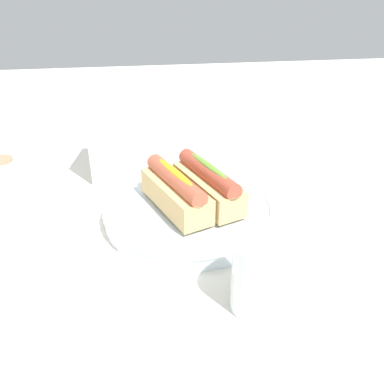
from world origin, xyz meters
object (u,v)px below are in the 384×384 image
water_glass (261,279)px  napkin_box (107,137)px  hotdog_front (208,184)px  paper_towel_roll (11,204)px  hotdog_back (175,191)px  serving_bowl (192,210)px

water_glass → napkin_box: napkin_box is taller
hotdog_front → napkin_box: bearing=41.3°
paper_towel_roll → napkin_box: bearing=-30.1°
hotdog_back → water_glass: 0.21m
hotdog_front → paper_towel_roll: 0.29m
hotdog_front → hotdog_back: (-0.01, 0.05, 0.00)m
hotdog_front → serving_bowl: bearing=104.9°
serving_bowl → hotdog_front: hotdog_front is taller
paper_towel_roll → serving_bowl: bearing=-83.9°
serving_bowl → paper_towel_roll: size_ratio=2.04×
serving_bowl → hotdog_back: (-0.01, 0.03, 0.04)m
water_glass → paper_towel_roll: 0.36m
paper_towel_roll → napkin_box: size_ratio=0.89×
paper_towel_roll → napkin_box: 0.25m
serving_bowl → water_glass: water_glass is taller
hotdog_front → water_glass: bearing=-174.1°
hotdog_back → serving_bowl: bearing=-75.1°
hotdog_front → hotdog_back: size_ratio=1.00×
water_glass → paper_towel_roll: paper_towel_roll is taller
hotdog_front → paper_towel_roll: size_ratio=1.18×
hotdog_front → napkin_box: napkin_box is taller
hotdog_front → water_glass: size_ratio=1.76×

